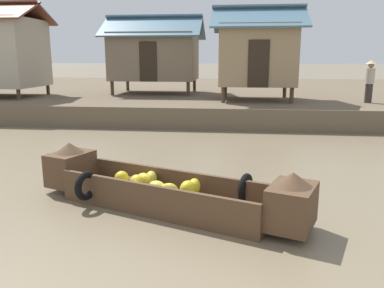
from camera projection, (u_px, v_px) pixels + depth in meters
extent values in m
plane|color=#7A6B51|center=(228.00, 145.00, 11.75)|extent=(300.00, 300.00, 0.00)
cube|color=brown|center=(233.00, 94.00, 23.55)|extent=(160.00, 20.00, 0.80)
cube|color=brown|center=(165.00, 205.00, 6.85)|extent=(3.86, 2.28, 0.12)
cube|color=brown|center=(178.00, 182.00, 7.19)|extent=(3.52, 1.41, 0.45)
cube|color=brown|center=(150.00, 198.00, 6.38)|extent=(3.52, 1.41, 0.45)
cube|color=brown|center=(292.00, 206.00, 5.78)|extent=(0.89, 1.02, 0.63)
cone|color=brown|center=(293.00, 179.00, 5.69)|extent=(0.72, 0.72, 0.20)
cube|color=brown|center=(71.00, 168.00, 7.75)|extent=(0.89, 1.02, 0.63)
cone|color=brown|center=(69.00, 148.00, 7.66)|extent=(0.72, 0.72, 0.20)
cube|color=brown|center=(128.00, 182.00, 7.14)|extent=(0.51, 0.92, 0.05)
torus|color=black|center=(246.00, 188.00, 6.72)|extent=(0.30, 0.53, 0.52)
torus|color=black|center=(86.00, 186.00, 6.84)|extent=(0.30, 0.53, 0.52)
ellipsoid|color=yellow|center=(137.00, 181.00, 7.03)|extent=(0.33, 0.34, 0.23)
ellipsoid|color=yellow|center=(144.00, 180.00, 7.15)|extent=(0.40, 0.37, 0.25)
ellipsoid|color=gold|center=(170.00, 191.00, 6.44)|extent=(0.33, 0.25, 0.27)
ellipsoid|color=gold|center=(208.00, 204.00, 6.12)|extent=(0.33, 0.32, 0.28)
ellipsoid|color=yellow|center=(122.00, 178.00, 7.14)|extent=(0.35, 0.34, 0.27)
ellipsoid|color=yellow|center=(188.00, 189.00, 6.50)|extent=(0.38, 0.39, 0.28)
ellipsoid|color=gold|center=(166.00, 190.00, 6.53)|extent=(0.23, 0.30, 0.23)
ellipsoid|color=yellow|center=(124.00, 179.00, 7.38)|extent=(0.34, 0.28, 0.20)
ellipsoid|color=yellow|center=(135.00, 188.00, 6.79)|extent=(0.32, 0.33, 0.24)
ellipsoid|color=gold|center=(151.00, 178.00, 7.22)|extent=(0.29, 0.36, 0.28)
ellipsoid|color=yellow|center=(157.00, 187.00, 6.67)|extent=(0.40, 0.37, 0.22)
ellipsoid|color=yellow|center=(194.00, 187.00, 6.69)|extent=(0.22, 0.34, 0.28)
cylinder|color=#4C3826|center=(19.00, 95.00, 16.59)|extent=(0.16, 0.16, 0.46)
cylinder|color=#4C3826|center=(48.00, 89.00, 19.15)|extent=(0.16, 0.16, 0.46)
cube|color=brown|center=(0.00, 14.00, 18.05)|extent=(4.64, 2.01, 0.93)
cylinder|color=#4C3826|center=(112.00, 88.00, 18.57)|extent=(0.16, 0.16, 0.67)
cylinder|color=#4C3826|center=(188.00, 89.00, 18.17)|extent=(0.16, 0.16, 0.67)
cylinder|color=#4C3826|center=(128.00, 84.00, 21.17)|extent=(0.16, 0.16, 0.67)
cylinder|color=#4C3826|center=(194.00, 85.00, 20.76)|extent=(0.16, 0.16, 0.67)
cube|color=#7A6B56|center=(155.00, 57.00, 19.35)|extent=(4.03, 3.08, 2.24)
cube|color=#2D2319|center=(148.00, 62.00, 17.89)|extent=(0.80, 0.04, 1.80)
cube|color=slate|center=(151.00, 26.00, 18.30)|extent=(4.73, 2.02, 1.12)
cube|color=slate|center=(158.00, 28.00, 19.79)|extent=(4.73, 2.02, 1.12)
cylinder|color=#4C3826|center=(223.00, 95.00, 15.60)|extent=(0.16, 0.16, 0.62)
cylinder|color=#4C3826|center=(292.00, 96.00, 15.30)|extent=(0.16, 0.16, 0.62)
cylinder|color=#4C3826|center=(225.00, 90.00, 17.93)|extent=(0.16, 0.16, 0.62)
cylinder|color=#4C3826|center=(285.00, 90.00, 17.63)|extent=(0.16, 0.16, 0.62)
cube|color=#9E8460|center=(257.00, 55.00, 16.28)|extent=(3.06, 2.80, 2.44)
cube|color=#2D2319|center=(259.00, 64.00, 14.97)|extent=(0.80, 0.04, 1.80)
cube|color=slate|center=(259.00, 16.00, 15.28)|extent=(3.76, 1.88, 1.01)
cube|color=slate|center=(258.00, 19.00, 16.63)|extent=(3.76, 1.88, 1.01)
cylinder|color=#332D28|center=(368.00, 93.00, 15.54)|extent=(0.28, 0.28, 0.75)
cylinder|color=#B7AD99|center=(370.00, 76.00, 15.39)|extent=(0.34, 0.34, 0.60)
sphere|color=#9E7556|center=(371.00, 65.00, 15.30)|extent=(0.22, 0.22, 0.22)
cone|color=tan|center=(372.00, 62.00, 15.28)|extent=(0.44, 0.44, 0.14)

